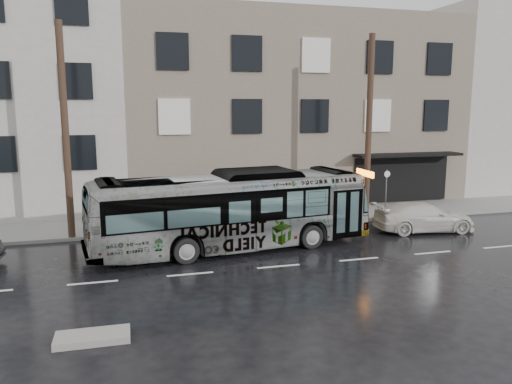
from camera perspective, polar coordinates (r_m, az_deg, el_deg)
ground at (r=20.52m, az=0.42°, el=-6.40°), size 120.00×120.00×0.00m
sidewalk at (r=25.10m, az=-2.64°, el=-3.23°), size 90.00×3.60×0.15m
building_taupe at (r=33.33m, az=2.78°, el=9.38°), size 20.00×12.00×11.00m
utility_pole_front at (r=25.26m, az=12.77°, el=7.11°), size 0.30×0.30×9.00m
utility_pole_rear at (r=22.39m, az=-20.96°, el=6.40°), size 0.30×0.30×9.00m
sign_post at (r=26.14m, az=14.62°, el=-0.17°), size 0.06×0.06×2.40m
bus at (r=20.01m, az=-2.82°, el=-2.14°), size 11.65×4.09×3.18m
white_sedan at (r=24.34m, az=18.61°, el=-2.72°), size 4.81×2.43×1.34m
slush_pile at (r=13.42m, az=-18.17°, el=-15.50°), size 1.81×0.83×0.18m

